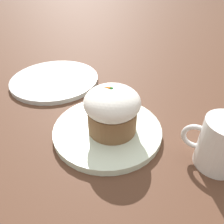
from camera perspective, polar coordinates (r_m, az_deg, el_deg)
ground_plane at (r=0.46m, az=-1.19°, el=-5.39°), size 4.00×4.00×0.00m
dessert_plate at (r=0.46m, az=-1.20°, el=-4.71°), size 0.22×0.22×0.01m
carrot_cake at (r=0.42m, az=-0.00°, el=0.65°), size 0.11×0.11×0.10m
spoon at (r=0.47m, az=-0.86°, el=-1.95°), size 0.12×0.07×0.01m
coffee_cup at (r=0.41m, az=26.53°, el=-7.48°), size 0.11×0.08×0.09m
side_plate at (r=0.67m, az=-14.69°, el=8.14°), size 0.25×0.25×0.01m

